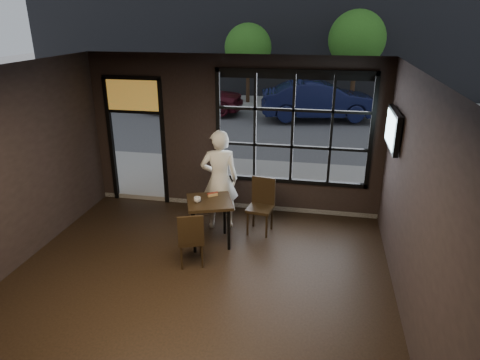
% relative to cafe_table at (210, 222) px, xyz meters
% --- Properties ---
extents(floor, '(6.00, 7.00, 0.02)m').
position_rel_cafe_table_xyz_m(floor, '(0.09, -1.91, -0.43)').
color(floor, black).
rests_on(floor, ground).
extents(ceiling, '(6.00, 7.00, 0.02)m').
position_rel_cafe_table_xyz_m(ceiling, '(0.09, -1.91, 2.79)').
color(ceiling, black).
rests_on(ceiling, ground).
extents(wall_right, '(0.04, 7.00, 3.20)m').
position_rel_cafe_table_xyz_m(wall_right, '(3.09, -1.91, 1.18)').
color(wall_right, black).
rests_on(wall_right, ground).
extents(window_frame, '(3.06, 0.12, 2.28)m').
position_rel_cafe_table_xyz_m(window_frame, '(1.29, 1.59, 1.38)').
color(window_frame, black).
rests_on(window_frame, ground).
extents(stained_transom, '(1.20, 0.06, 0.70)m').
position_rel_cafe_table_xyz_m(stained_transom, '(-2.01, 1.59, 1.93)').
color(stained_transom, orange).
rests_on(stained_transom, ground).
extents(street_asphalt, '(60.00, 41.00, 0.04)m').
position_rel_cafe_table_xyz_m(street_asphalt, '(0.09, 22.09, -0.44)').
color(street_asphalt, '#545456').
rests_on(street_asphalt, ground).
extents(cafe_table, '(0.99, 0.99, 0.84)m').
position_rel_cafe_table_xyz_m(cafe_table, '(0.00, 0.00, 0.00)').
color(cafe_table, black).
rests_on(cafe_table, floor).
extents(chair_near, '(0.53, 0.53, 0.95)m').
position_rel_cafe_table_xyz_m(chair_near, '(-0.13, -0.73, 0.06)').
color(chair_near, black).
rests_on(chair_near, floor).
extents(chair_window, '(0.51, 0.51, 1.05)m').
position_rel_cafe_table_xyz_m(chair_window, '(0.82, 0.58, 0.10)').
color(chair_window, black).
rests_on(chair_window, floor).
extents(man, '(0.81, 0.64, 1.95)m').
position_rel_cafe_table_xyz_m(man, '(0.03, 0.66, 0.55)').
color(man, white).
rests_on(man, floor).
extents(hotdog, '(0.21, 0.18, 0.06)m').
position_rel_cafe_table_xyz_m(hotdog, '(0.00, 0.21, 0.44)').
color(hotdog, tan).
rests_on(hotdog, cafe_table).
extents(cup, '(0.17, 0.17, 0.10)m').
position_rel_cafe_table_xyz_m(cup, '(-0.19, -0.11, 0.46)').
color(cup, silver).
rests_on(cup, cafe_table).
extents(tv, '(0.13, 1.11, 0.65)m').
position_rel_cafe_table_xyz_m(tv, '(3.02, 0.65, 1.69)').
color(tv, black).
rests_on(tv, wall_right).
extents(navy_car, '(4.62, 2.33, 1.46)m').
position_rel_cafe_table_xyz_m(navy_car, '(1.70, 10.05, 0.41)').
color(navy_car, black).
rests_on(navy_car, street_asphalt).
extents(maroon_car, '(4.12, 1.70, 1.40)m').
position_rel_cafe_table_xyz_m(maroon_car, '(-3.44, 10.40, 0.38)').
color(maroon_car, '#47101A').
rests_on(maroon_car, street_asphalt).
extents(tree_left, '(2.10, 2.10, 3.58)m').
position_rel_cafe_table_xyz_m(tree_left, '(-1.61, 12.91, 2.10)').
color(tree_left, '#332114').
rests_on(tree_left, street_asphalt).
extents(tree_right, '(2.42, 2.42, 4.13)m').
position_rel_cafe_table_xyz_m(tree_right, '(3.07, 13.03, 2.49)').
color(tree_right, '#332114').
rests_on(tree_right, street_asphalt).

